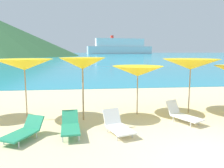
{
  "coord_description": "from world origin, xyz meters",
  "views": [
    {
      "loc": [
        -3.11,
        -4.77,
        2.59
      ],
      "look_at": [
        -2.0,
        4.73,
        1.2
      ],
      "focal_mm": 36.0,
      "sensor_mm": 36.0,
      "label": 1
    }
  ],
  "objects": [
    {
      "name": "cruise_ship",
      "position": [
        33.1,
        232.7,
        7.12
      ],
      "size": [
        69.75,
        19.26,
        19.05
      ],
      "rotation": [
        0.0,
        0.0,
        0.15
      ],
      "color": "silver",
      "rests_on": "ocean_water"
    },
    {
      "name": "ground_plane",
      "position": [
        0.0,
        10.0,
        -0.15
      ],
      "size": [
        50.0,
        100.0,
        0.3
      ],
      "primitive_type": "cube",
      "color": "beige"
    },
    {
      "name": "umbrella_3",
      "position": [
        -3.23,
        3.59,
        2.15
      ],
      "size": [
        1.86,
        1.86,
        2.36
      ],
      "color": "#9E7F59",
      "rests_on": "ground_plane"
    },
    {
      "name": "umbrella_2",
      "position": [
        -5.36,
        3.82,
        2.11
      ],
      "size": [
        2.15,
        2.15,
        2.31
      ],
      "color": "#9E7F59",
      "rests_on": "ground_plane"
    },
    {
      "name": "ocean_water",
      "position": [
        0.0,
        230.62,
        0.01
      ],
      "size": [
        650.0,
        440.0,
        0.02
      ],
      "primitive_type": "cube",
      "color": "teal",
      "rests_on": "ground_plane"
    },
    {
      "name": "lounge_chair_5",
      "position": [
        -3.62,
        2.08,
        0.31
      ],
      "size": [
        0.65,
        1.53,
        0.62
      ],
      "rotation": [
        0.0,
        0.0,
        0.08
      ],
      "color": "#268C66",
      "rests_on": "ground_plane"
    },
    {
      "name": "umbrella_5",
      "position": [
        1.21,
        4.09,
        2.06
      ],
      "size": [
        2.36,
        2.36,
        2.29
      ],
      "color": "#9E7F59",
      "rests_on": "ground_plane"
    },
    {
      "name": "lounge_chair_0",
      "position": [
        -4.97,
        1.85,
        0.26
      ],
      "size": [
        1.15,
        1.46,
        0.6
      ],
      "rotation": [
        0.0,
        0.0,
        -0.47
      ],
      "color": "#268C66",
      "rests_on": "ground_plane"
    },
    {
      "name": "lounge_chair_1",
      "position": [
        -2.15,
        2.01,
        0.28
      ],
      "size": [
        0.95,
        1.4,
        0.7
      ],
      "rotation": [
        0.0,
        0.0,
        0.31
      ],
      "color": "white",
      "rests_on": "ground_plane"
    },
    {
      "name": "lounge_chair_2",
      "position": [
        0.39,
        2.88,
        0.3
      ],
      "size": [
        1.1,
        1.47,
        0.73
      ],
      "rotation": [
        0.0,
        0.0,
        0.47
      ],
      "color": "white",
      "rests_on": "ground_plane"
    },
    {
      "name": "umbrella_4",
      "position": [
        -1.02,
        4.11,
        1.8
      ],
      "size": [
        2.07,
        2.07,
        2.01
      ],
      "color": "#9E7F59",
      "rests_on": "ground_plane"
    }
  ]
}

